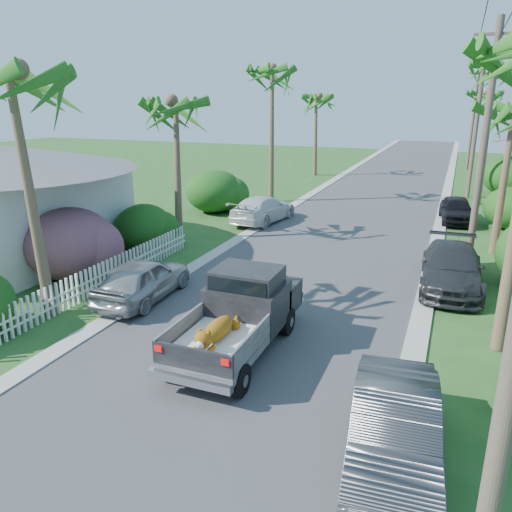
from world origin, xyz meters
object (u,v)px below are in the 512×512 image
at_px(utility_pole_b, 484,146).
at_px(utility_pole_c, 476,126).
at_px(palm_l_a, 13,72).
at_px(utility_pole_d, 473,118).
at_px(parked_car_rm, 452,268).
at_px(palm_r_d, 489,93).
at_px(palm_r_c, 496,65).
at_px(parked_car_rn, 394,431).
at_px(parked_car_ln, 143,280).
at_px(pickup_truck, 243,310).
at_px(parked_car_rf, 457,210).
at_px(palm_l_c, 272,69).
at_px(palm_l_b, 174,102).
at_px(parked_car_lf, 263,209).
at_px(palm_l_d, 317,96).

height_order(utility_pole_b, utility_pole_c, same).
distance_m(palm_l_a, utility_pole_d, 41.77).
relative_size(parked_car_rm, utility_pole_c, 0.54).
xyz_separation_m(palm_r_d, utility_pole_c, (-0.90, -12.00, -2.14)).
bearing_deg(palm_r_c, parked_car_rn, -94.27).
bearing_deg(parked_car_ln, pickup_truck, 156.44).
height_order(parked_car_rn, parked_car_rm, parked_car_rm).
distance_m(parked_car_rm, parked_car_rf, 10.35).
relative_size(palm_l_c, utility_pole_d, 1.02).
bearing_deg(utility_pole_d, parked_car_rf, -91.53).
bearing_deg(parked_car_rm, palm_l_b, 168.70).
distance_m(parked_car_rf, parked_car_ln, 17.82).
bearing_deg(parked_car_lf, palm_l_a, 90.78).
distance_m(palm_l_b, palm_l_d, 22.00).
bearing_deg(parked_car_rn, palm_r_c, 79.71).
distance_m(parked_car_rn, palm_l_a, 12.48).
xyz_separation_m(parked_car_rf, palm_r_c, (1.20, 5.54, 7.44)).
distance_m(parked_car_rf, palm_l_b, 15.52).
bearing_deg(palm_l_c, utility_pole_c, 27.35).
bearing_deg(palm_l_d, palm_l_a, -89.45).
distance_m(palm_l_b, palm_l_c, 10.19).
xyz_separation_m(parked_car_lf, utility_pole_b, (10.10, -3.70, 3.92)).
bearing_deg(palm_r_c, pickup_truck, -105.39).
height_order(parked_car_rn, parked_car_rf, parked_car_rn).
bearing_deg(palm_l_a, parked_car_rf, 57.33).
relative_size(parked_car_rm, palm_l_c, 0.53).
height_order(pickup_truck, parked_car_lf, pickup_truck).
relative_size(parked_car_rf, palm_l_b, 0.53).
relative_size(palm_l_d, utility_pole_d, 0.86).
bearing_deg(parked_car_rm, palm_r_d, 84.93).
bearing_deg(palm_r_d, palm_l_a, -108.94).
height_order(pickup_truck, palm_l_b, palm_l_b).
bearing_deg(palm_l_a, palm_r_d, 71.06).
relative_size(parked_car_ln, palm_l_c, 0.44).
distance_m(parked_car_rm, palm_l_d, 27.13).
height_order(palm_l_a, utility_pole_d, utility_pole_d).
bearing_deg(palm_r_d, utility_pole_c, -94.29).
bearing_deg(parked_car_lf, palm_l_b, 71.81).
relative_size(parked_car_rm, palm_l_a, 0.60).
height_order(parked_car_rm, palm_l_c, palm_l_c).
bearing_deg(parked_car_rn, parked_car_rm, 79.78).
xyz_separation_m(parked_car_rn, parked_car_rf, (0.72, 20.13, -0.04)).
height_order(parked_car_rm, parked_car_lf, parked_car_rm).
relative_size(parked_car_ln, utility_pole_c, 0.45).
xyz_separation_m(parked_car_rf, palm_l_b, (-11.80, -8.46, 5.48)).
bearing_deg(parked_car_ln, utility_pole_d, -106.62).
height_order(parked_car_ln, palm_l_c, palm_l_c).
bearing_deg(parked_car_ln, palm_l_c, -86.01).
bearing_deg(utility_pole_d, palm_r_d, -73.30).
relative_size(parked_car_lf, palm_l_a, 0.58).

